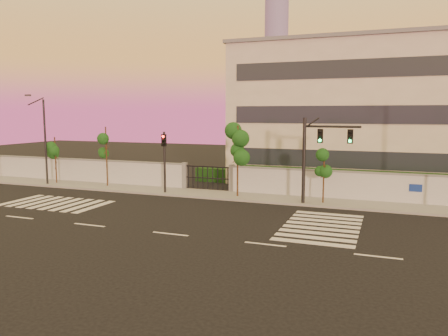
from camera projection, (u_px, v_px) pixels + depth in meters
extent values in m
plane|color=black|center=(170.00, 234.00, 22.22)|extent=(120.00, 120.00, 0.00)
cube|color=gray|center=(237.00, 196.00, 31.96)|extent=(60.00, 3.00, 0.15)
cube|color=#B3B5BA|center=(60.00, 170.00, 39.39)|extent=(25.00, 0.30, 2.00)
cube|color=slate|center=(59.00, 159.00, 39.26)|extent=(25.00, 0.36, 0.12)
cube|color=slate|center=(185.00, 176.00, 34.98)|extent=(0.35, 0.35, 2.20)
cube|color=slate|center=(232.00, 179.00, 33.57)|extent=(0.35, 0.35, 2.20)
cube|color=#0F3310|center=(370.00, 184.00, 32.40)|extent=(20.00, 2.00, 1.80)
cube|color=#0F3310|center=(91.00, 171.00, 41.22)|extent=(12.00, 1.80, 1.40)
cube|color=#0F3310|center=(229.00, 175.00, 38.98)|extent=(6.00, 1.50, 1.20)
cube|color=beige|center=(376.00, 114.00, 38.72)|extent=(24.00, 12.00, 12.00)
cube|color=#262D38|center=(371.00, 160.00, 33.57)|extent=(22.00, 0.08, 1.40)
cube|color=#262D38|center=(373.00, 115.00, 33.13)|extent=(22.00, 0.08, 1.40)
cube|color=#262D38|center=(375.00, 68.00, 32.69)|extent=(22.00, 0.08, 1.40)
cube|color=slate|center=(379.00, 44.00, 37.95)|extent=(24.40, 12.40, 0.30)
cylinder|color=slate|center=(276.00, 41.00, 297.96)|extent=(16.00, 16.00, 110.00)
cube|color=silver|center=(21.00, 200.00, 30.86)|extent=(0.50, 4.00, 0.02)
cube|color=silver|center=(31.00, 201.00, 30.54)|extent=(0.50, 4.00, 0.02)
cube|color=silver|center=(41.00, 202.00, 30.23)|extent=(0.50, 4.00, 0.02)
cube|color=silver|center=(51.00, 203.00, 29.91)|extent=(0.50, 4.00, 0.02)
cube|color=silver|center=(62.00, 204.00, 29.59)|extent=(0.50, 4.00, 0.02)
cube|color=silver|center=(72.00, 205.00, 29.28)|extent=(0.50, 4.00, 0.02)
cube|color=silver|center=(83.00, 206.00, 28.96)|extent=(0.50, 4.00, 0.02)
cube|color=silver|center=(95.00, 207.00, 28.64)|extent=(0.50, 4.00, 0.02)
cube|color=silver|center=(312.00, 243.00, 20.69)|extent=(4.00, 0.50, 0.02)
cube|color=silver|center=(315.00, 238.00, 21.52)|extent=(4.00, 0.50, 0.02)
cube|color=silver|center=(318.00, 233.00, 22.36)|extent=(4.00, 0.50, 0.02)
cube|color=silver|center=(320.00, 229.00, 23.19)|extent=(4.00, 0.50, 0.02)
cube|color=silver|center=(323.00, 225.00, 24.03)|extent=(4.00, 0.50, 0.02)
cube|color=silver|center=(325.00, 221.00, 24.86)|extent=(4.00, 0.50, 0.02)
cube|color=silver|center=(327.00, 217.00, 25.70)|extent=(4.00, 0.50, 0.02)
cube|color=silver|center=(329.00, 214.00, 26.53)|extent=(4.00, 0.50, 0.02)
cube|color=silver|center=(20.00, 217.00, 25.74)|extent=(2.00, 0.15, 0.01)
cube|color=silver|center=(89.00, 225.00, 23.98)|extent=(2.00, 0.15, 0.01)
cube|color=silver|center=(170.00, 234.00, 22.22)|extent=(2.00, 0.15, 0.01)
cube|color=silver|center=(265.00, 244.00, 20.46)|extent=(2.00, 0.15, 0.01)
cube|color=silver|center=(378.00, 257.00, 18.71)|extent=(2.00, 0.15, 0.01)
cylinder|color=#382314|center=(56.00, 161.00, 37.48)|extent=(0.11, 0.11, 4.10)
sphere|color=#144615|center=(55.00, 147.00, 37.32)|extent=(0.99, 0.99, 0.99)
sphere|color=#144615|center=(60.00, 154.00, 37.46)|extent=(0.76, 0.76, 0.76)
sphere|color=#144615|center=(52.00, 151.00, 37.34)|extent=(0.72, 0.72, 0.72)
cylinder|color=#382314|center=(107.00, 157.00, 35.83)|extent=(0.11, 0.11, 5.02)
sphere|color=#144615|center=(106.00, 139.00, 35.65)|extent=(0.99, 0.99, 0.99)
sphere|color=#144615|center=(111.00, 148.00, 35.80)|extent=(0.76, 0.76, 0.76)
sphere|color=#144615|center=(102.00, 145.00, 35.68)|extent=(0.72, 0.72, 0.72)
cylinder|color=#382314|center=(238.00, 162.00, 31.34)|extent=(0.13, 0.13, 5.24)
sphere|color=#144615|center=(238.00, 140.00, 31.14)|extent=(1.17, 1.17, 1.17)
sphere|color=#144615|center=(243.00, 151.00, 31.31)|extent=(0.89, 0.89, 0.89)
sphere|color=#144615|center=(233.00, 148.00, 31.17)|extent=(0.85, 0.85, 0.85)
cylinder|color=#382314|center=(324.00, 178.00, 29.11)|extent=(0.11, 0.11, 3.68)
sphere|color=#144615|center=(324.00, 161.00, 28.97)|extent=(0.98, 0.98, 0.98)
sphere|color=#144615|center=(329.00, 169.00, 29.10)|extent=(0.75, 0.75, 0.75)
sphere|color=#144615|center=(320.00, 167.00, 28.99)|extent=(0.71, 0.71, 0.71)
cylinder|color=black|center=(304.00, 162.00, 28.91)|extent=(0.23, 0.23, 5.83)
cylinder|color=black|center=(332.00, 127.00, 27.99)|extent=(3.57, 0.42, 0.15)
cube|color=black|center=(320.00, 136.00, 28.29)|extent=(0.33, 0.17, 0.85)
sphere|color=#0CF259|center=(320.00, 140.00, 28.22)|extent=(0.19, 0.19, 0.19)
cube|color=black|center=(350.00, 136.00, 27.62)|extent=(0.33, 0.17, 0.85)
sphere|color=#0CF259|center=(350.00, 141.00, 27.56)|extent=(0.19, 0.19, 0.19)
cylinder|color=black|center=(165.00, 163.00, 32.85)|extent=(0.17, 0.17, 4.74)
cube|color=black|center=(164.00, 140.00, 32.59)|extent=(0.37, 0.19, 0.95)
sphere|color=red|center=(163.00, 136.00, 32.45)|extent=(0.21, 0.21, 0.21)
cylinder|color=black|center=(45.00, 143.00, 36.70)|extent=(0.16, 0.16, 7.26)
cylinder|color=black|center=(36.00, 101.00, 35.51)|extent=(0.09, 1.74, 0.71)
cube|color=#3F3F44|center=(28.00, 95.00, 34.69)|extent=(0.45, 0.23, 0.14)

